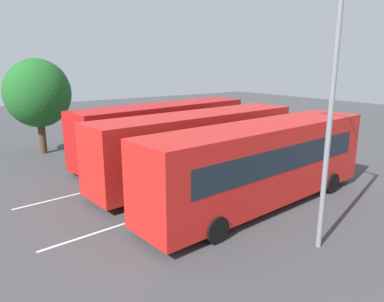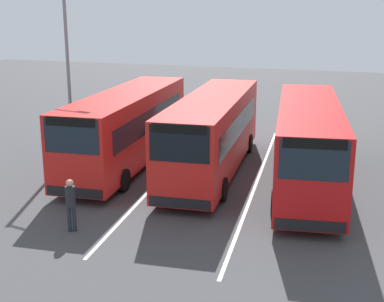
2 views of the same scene
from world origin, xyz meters
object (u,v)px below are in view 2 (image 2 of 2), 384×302
Objects in this scene: street_lamp at (71,55)px; bus_far_left at (127,126)px; pedestrian at (71,201)px; bus_center_left at (212,131)px; bus_center_right at (308,142)px.

bus_far_left is at bearing -5.96° from street_lamp.
pedestrian is at bearing -50.07° from street_lamp.
bus_far_left is 4.52m from street_lamp.
street_lamp is (-0.98, -3.23, 3.01)m from bus_far_left.
bus_center_left is 0.99× the size of bus_center_right.
bus_far_left is at bearing -14.35° from pedestrian.
bus_center_right is (0.47, 8.12, 0.00)m from bus_far_left.
bus_center_left reaches higher than pedestrian.
pedestrian is 10.41m from street_lamp.
bus_center_right is 1.35× the size of street_lamp.
bus_center_left is at bearing -43.52° from pedestrian.
bus_center_left is at bearing 87.94° from bus_far_left.
bus_center_right is at bearing 3.68° from street_lamp.
bus_center_left is (-0.16, 3.97, 0.00)m from bus_far_left.
bus_center_left and bus_center_right have the same top height.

